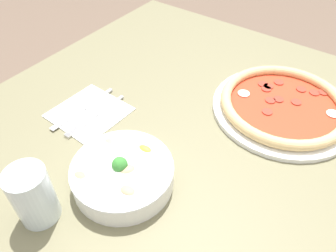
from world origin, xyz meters
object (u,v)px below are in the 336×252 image
(bowl, at_px, (123,173))
(glass, at_px, (33,196))
(fork, at_px, (97,115))
(pizza, at_px, (283,105))
(knife, at_px, (86,106))

(bowl, height_order, glass, glass)
(fork, bearing_deg, glass, 25.75)
(glass, bearing_deg, pizza, -114.92)
(bowl, xyz_separation_m, knife, (0.24, -0.12, -0.02))
(pizza, height_order, fork, pizza)
(pizza, xyz_separation_m, bowl, (0.18, 0.41, 0.01))
(knife, xyz_separation_m, glass, (-0.16, 0.27, 0.06))
(fork, distance_m, knife, 0.05)
(fork, xyz_separation_m, glass, (-0.11, 0.26, 0.05))
(fork, relative_size, glass, 1.58)
(fork, bearing_deg, bowl, 61.74)
(bowl, relative_size, fork, 1.09)
(pizza, distance_m, glass, 0.61)
(knife, bearing_deg, bowl, 65.56)
(pizza, height_order, bowl, bowl)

